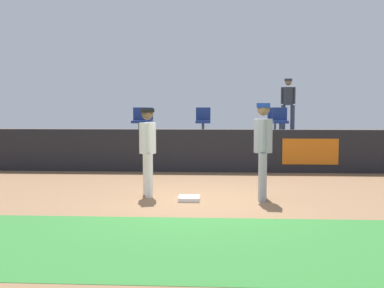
{
  "coord_description": "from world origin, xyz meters",
  "views": [
    {
      "loc": [
        0.3,
        -8.4,
        1.75
      ],
      "look_at": [
        -0.21,
        1.06,
        1.0
      ],
      "focal_mm": 42.35,
      "sensor_mm": 36.0,
      "label": 1
    }
  ],
  "objects_px": {
    "first_base": "(189,198)",
    "seat_front_center": "(203,119)",
    "player_runner_visitor": "(263,144)",
    "seat_front_right": "(280,120)",
    "seat_back_right": "(275,118)",
    "seat_back_left": "(146,118)",
    "player_fielder_home": "(148,146)",
    "spectator_hooded": "(288,101)",
    "seat_front_left": "(140,119)"
  },
  "relations": [
    {
      "from": "player_fielder_home",
      "to": "player_runner_visitor",
      "type": "relative_size",
      "value": 0.95
    },
    {
      "from": "first_base",
      "to": "spectator_hooded",
      "type": "xyz_separation_m",
      "value": [
        3.13,
        8.35,
        1.99
      ]
    },
    {
      "from": "seat_front_center",
      "to": "seat_front_right",
      "type": "xyz_separation_m",
      "value": [
        2.34,
        0.0,
        0.0
      ]
    },
    {
      "from": "seat_back_right",
      "to": "seat_front_right",
      "type": "bearing_deg",
      "value": -92.3
    },
    {
      "from": "first_base",
      "to": "player_runner_visitor",
      "type": "height_order",
      "value": "player_runner_visitor"
    },
    {
      "from": "player_fielder_home",
      "to": "spectator_hooded",
      "type": "xyz_separation_m",
      "value": [
        3.98,
        7.94,
        1.02
      ]
    },
    {
      "from": "player_runner_visitor",
      "to": "seat_front_right",
      "type": "xyz_separation_m",
      "value": [
        1.04,
        5.25,
        0.34
      ]
    },
    {
      "from": "seat_back_right",
      "to": "seat_front_right",
      "type": "relative_size",
      "value": 1.0
    },
    {
      "from": "first_base",
      "to": "seat_front_center",
      "type": "bearing_deg",
      "value": 88.91
    },
    {
      "from": "first_base",
      "to": "seat_back_left",
      "type": "xyz_separation_m",
      "value": [
        -1.94,
        7.21,
        1.37
      ]
    },
    {
      "from": "seat_back_right",
      "to": "player_runner_visitor",
      "type": "bearing_deg",
      "value": -99.0
    },
    {
      "from": "seat_front_center",
      "to": "seat_back_left",
      "type": "relative_size",
      "value": 1.0
    },
    {
      "from": "first_base",
      "to": "seat_front_center",
      "type": "xyz_separation_m",
      "value": [
        0.1,
        5.41,
        1.37
      ]
    },
    {
      "from": "seat_back_left",
      "to": "seat_front_left",
      "type": "bearing_deg",
      "value": -87.17
    },
    {
      "from": "player_runner_visitor",
      "to": "seat_back_right",
      "type": "xyz_separation_m",
      "value": [
        1.12,
        7.05,
        0.34
      ]
    },
    {
      "from": "player_runner_visitor",
      "to": "seat_back_left",
      "type": "xyz_separation_m",
      "value": [
        -3.34,
        7.05,
        0.34
      ]
    },
    {
      "from": "seat_front_left",
      "to": "seat_front_right",
      "type": "relative_size",
      "value": 1.0
    },
    {
      "from": "first_base",
      "to": "seat_front_center",
      "type": "distance_m",
      "value": 5.58
    },
    {
      "from": "first_base",
      "to": "player_fielder_home",
      "type": "distance_m",
      "value": 1.35
    },
    {
      "from": "seat_front_right",
      "to": "spectator_hooded",
      "type": "height_order",
      "value": "spectator_hooded"
    },
    {
      "from": "seat_front_left",
      "to": "seat_front_right",
      "type": "height_order",
      "value": "same"
    },
    {
      "from": "player_runner_visitor",
      "to": "seat_front_center",
      "type": "xyz_separation_m",
      "value": [
        -1.3,
        5.25,
        0.34
      ]
    },
    {
      "from": "seat_front_center",
      "to": "seat_front_right",
      "type": "distance_m",
      "value": 2.34
    },
    {
      "from": "player_fielder_home",
      "to": "seat_back_left",
      "type": "bearing_deg",
      "value": 170.73
    },
    {
      "from": "player_fielder_home",
      "to": "seat_front_left",
      "type": "height_order",
      "value": "seat_front_left"
    },
    {
      "from": "seat_front_left",
      "to": "seat_front_center",
      "type": "relative_size",
      "value": 1.0
    },
    {
      "from": "seat_front_right",
      "to": "seat_back_right",
      "type": "bearing_deg",
      "value": 87.7
    },
    {
      "from": "seat_back_right",
      "to": "seat_back_left",
      "type": "height_order",
      "value": "same"
    },
    {
      "from": "seat_front_left",
      "to": "spectator_hooded",
      "type": "relative_size",
      "value": 0.44
    },
    {
      "from": "seat_front_center",
      "to": "seat_back_left",
      "type": "xyz_separation_m",
      "value": [
        -2.04,
        1.8,
        0.0
      ]
    },
    {
      "from": "player_fielder_home",
      "to": "spectator_hooded",
      "type": "distance_m",
      "value": 8.94
    },
    {
      "from": "first_base",
      "to": "seat_front_right",
      "type": "distance_m",
      "value": 6.09
    },
    {
      "from": "seat_front_center",
      "to": "first_base",
      "type": "bearing_deg",
      "value": -91.09
    },
    {
      "from": "first_base",
      "to": "seat_back_right",
      "type": "height_order",
      "value": "seat_back_right"
    },
    {
      "from": "first_base",
      "to": "player_runner_visitor",
      "type": "bearing_deg",
      "value": 6.72
    },
    {
      "from": "seat_front_right",
      "to": "seat_front_center",
      "type": "bearing_deg",
      "value": -180.0
    },
    {
      "from": "seat_front_center",
      "to": "spectator_hooded",
      "type": "height_order",
      "value": "spectator_hooded"
    },
    {
      "from": "seat_back_right",
      "to": "seat_front_center",
      "type": "bearing_deg",
      "value": -143.26
    },
    {
      "from": "first_base",
      "to": "seat_front_right",
      "type": "bearing_deg",
      "value": 65.71
    },
    {
      "from": "player_runner_visitor",
      "to": "seat_front_left",
      "type": "bearing_deg",
      "value": -140.6
    },
    {
      "from": "player_runner_visitor",
      "to": "spectator_hooded",
      "type": "distance_m",
      "value": 8.42
    },
    {
      "from": "first_base",
      "to": "seat_back_left",
      "type": "bearing_deg",
      "value": 105.05
    },
    {
      "from": "player_runner_visitor",
      "to": "seat_front_left",
      "type": "distance_m",
      "value": 6.18
    },
    {
      "from": "player_runner_visitor",
      "to": "seat_back_left",
      "type": "distance_m",
      "value": 7.8
    },
    {
      "from": "player_fielder_home",
      "to": "seat_front_center",
      "type": "xyz_separation_m",
      "value": [
        0.95,
        5.01,
        0.4
      ]
    },
    {
      "from": "first_base",
      "to": "player_fielder_home",
      "type": "bearing_deg",
      "value": 154.59
    },
    {
      "from": "seat_front_center",
      "to": "seat_back_right",
      "type": "relative_size",
      "value": 1.0
    },
    {
      "from": "first_base",
      "to": "seat_back_right",
      "type": "relative_size",
      "value": 0.48
    },
    {
      "from": "seat_front_left",
      "to": "seat_back_left",
      "type": "distance_m",
      "value": 1.8
    },
    {
      "from": "player_fielder_home",
      "to": "seat_front_right",
      "type": "distance_m",
      "value": 6.0
    }
  ]
}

